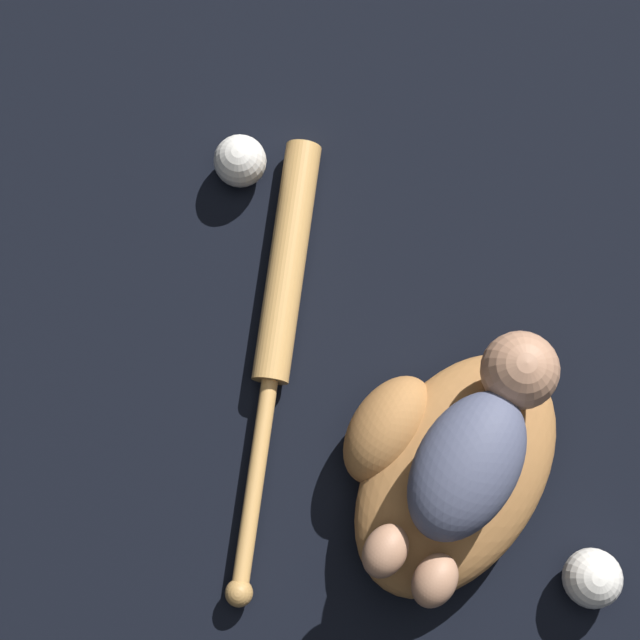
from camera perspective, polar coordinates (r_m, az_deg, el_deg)
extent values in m
plane|color=black|center=(1.38, 5.70, -5.51)|extent=(6.00, 6.00, 0.00)
ellipsoid|color=#A8703D|center=(1.32, 7.27, -8.13)|extent=(0.38, 0.30, 0.11)
ellipsoid|color=#A8703D|center=(1.32, 3.67, -5.86)|extent=(0.17, 0.13, 0.11)
ellipsoid|color=#4C516B|center=(1.23, 7.85, -7.70)|extent=(0.21, 0.16, 0.09)
sphere|color=tan|center=(1.25, 10.61, -2.66)|extent=(0.09, 0.09, 0.09)
ellipsoid|color=tan|center=(1.23, 3.50, -12.20)|extent=(0.07, 0.06, 0.05)
ellipsoid|color=tan|center=(1.24, 6.14, -13.65)|extent=(0.07, 0.06, 0.05)
cylinder|color=tan|center=(1.40, -1.75, 3.18)|extent=(0.33, 0.09, 0.05)
cylinder|color=tan|center=(1.34, -3.50, -8.76)|extent=(0.26, 0.05, 0.02)
sphere|color=#B68649|center=(1.34, -4.34, -14.32)|extent=(0.03, 0.03, 0.03)
sphere|color=white|center=(1.43, -4.29, 8.45)|extent=(0.07, 0.07, 0.07)
sphere|color=white|center=(1.37, 14.33, -13.20)|extent=(0.07, 0.07, 0.07)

